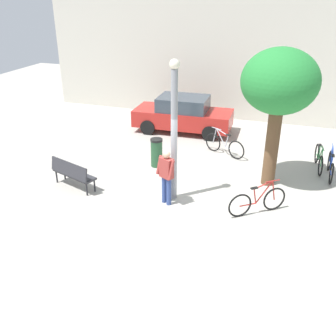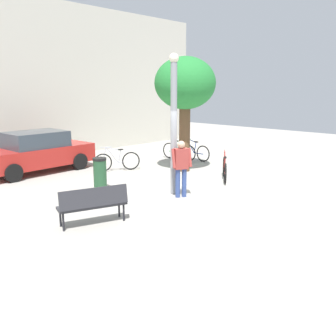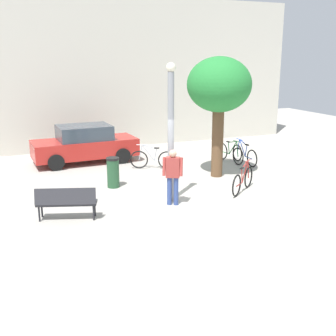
{
  "view_description": "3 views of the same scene",
  "coord_description": "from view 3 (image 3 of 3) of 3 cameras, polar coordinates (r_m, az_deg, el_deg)",
  "views": [
    {
      "loc": [
        2.64,
        -9.85,
        5.8
      ],
      "look_at": [
        -0.68,
        0.04,
        0.88
      ],
      "focal_mm": 41.15,
      "sensor_mm": 36.0,
      "label": 1
    },
    {
      "loc": [
        -8.4,
        -7.53,
        3.16
      ],
      "look_at": [
        -0.1,
        0.44,
        0.66
      ],
      "focal_mm": 39.66,
      "sensor_mm": 36.0,
      "label": 2
    },
    {
      "loc": [
        -5.22,
        -11.53,
        4.3
      ],
      "look_at": [
        -0.53,
        -0.12,
        1.03
      ],
      "focal_mm": 45.43,
      "sensor_mm": 36.0,
      "label": 3
    }
  ],
  "objects": [
    {
      "name": "ground_plane",
      "position": [
        13.36,
        1.91,
        -3.92
      ],
      "size": [
        36.0,
        36.0,
        0.0
      ],
      "primitive_type": "plane",
      "color": "#A8A399"
    },
    {
      "name": "building_facade",
      "position": [
        21.27,
        -8.32,
        12.49
      ],
      "size": [
        18.93,
        2.0,
        6.96
      ],
      "primitive_type": "cube",
      "color": "beige",
      "rests_on": "ground_plane"
    },
    {
      "name": "lamppost",
      "position": [
        12.53,
        0.38,
        5.24
      ],
      "size": [
        0.28,
        0.28,
        4.12
      ],
      "color": "gray",
      "rests_on": "ground_plane"
    },
    {
      "name": "person_by_lamppost",
      "position": [
        12.41,
        0.64,
        -0.73
      ],
      "size": [
        0.63,
        0.48,
        1.67
      ],
      "color": "#334784",
      "rests_on": "ground_plane"
    },
    {
      "name": "park_bench",
      "position": [
        11.7,
        -13.49,
        -4.28
      ],
      "size": [
        1.67,
        0.96,
        0.92
      ],
      "color": "#2D2D33",
      "rests_on": "ground_plane"
    },
    {
      "name": "plaza_tree",
      "position": [
        15.22,
        6.87,
        10.73
      ],
      "size": [
        2.27,
        2.27,
        4.29
      ],
      "color": "brown",
      "rests_on": "ground_plane"
    },
    {
      "name": "bicycle_red",
      "position": [
        13.99,
        10.01,
        -1.64
      ],
      "size": [
        1.46,
        1.15,
        0.97
      ],
      "color": "black",
      "rests_on": "ground_plane"
    },
    {
      "name": "bicycle_green",
      "position": [
        17.85,
        8.34,
        2.01
      ],
      "size": [
        0.22,
        1.81,
        0.97
      ],
      "color": "black",
      "rests_on": "ground_plane"
    },
    {
      "name": "bicycle_blue",
      "position": [
        17.6,
        10.21,
        1.76
      ],
      "size": [
        0.08,
        1.81,
        0.97
      ],
      "color": "black",
      "rests_on": "ground_plane"
    },
    {
      "name": "bicycle_silver",
      "position": [
        16.6,
        -2.06,
        1.19
      ],
      "size": [
        1.64,
        0.85,
        0.97
      ],
      "color": "black",
      "rests_on": "ground_plane"
    },
    {
      "name": "parked_car_red",
      "position": [
        17.84,
        -11.1,
        3.17
      ],
      "size": [
        4.26,
        1.95,
        1.55
      ],
      "color": "#AD231E",
      "rests_on": "ground_plane"
    },
    {
      "name": "trash_bin",
      "position": [
        14.33,
        -7.38,
        -0.58
      ],
      "size": [
        0.43,
        0.43,
        1.03
      ],
      "color": "#234C2D",
      "rests_on": "ground_plane"
    }
  ]
}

